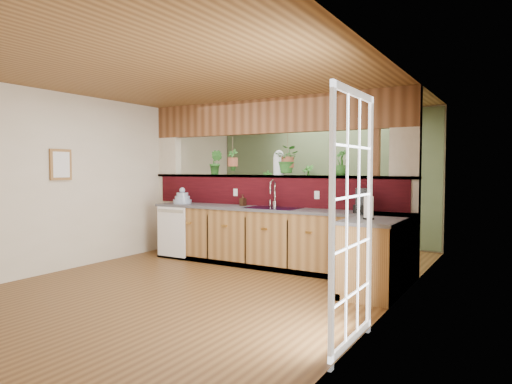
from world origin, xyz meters
The scene contains 28 objects.
ground centered at (0.00, 0.00, 0.00)m, with size 4.60×7.00×0.01m, color brown.
ceiling centered at (0.00, 0.00, 2.60)m, with size 4.60×7.00×0.01m, color brown.
wall_back centered at (0.00, 3.50, 1.30)m, with size 4.60×0.02×2.60m, color beige.
wall_left centered at (-2.30, 0.00, 1.30)m, with size 0.02×7.00×2.60m, color beige.
wall_right centered at (2.30, 0.00, 1.30)m, with size 0.02×7.00×2.60m, color beige.
pass_through_partition centered at (0.03, 1.35, 1.19)m, with size 4.60×0.21×2.60m.
pass_through_ledge centered at (0.00, 1.35, 1.37)m, with size 4.60×0.21×0.04m, color brown.
header_beam centered at (0.00, 1.35, 2.33)m, with size 4.60×0.15×0.55m, color brown.
sage_backwall centered at (0.00, 3.48, 1.30)m, with size 4.55×0.02×2.55m, color #546746.
countertop centered at (0.84, 0.87, 0.45)m, with size 4.14×1.52×0.90m.
dishwasher centered at (-1.48, 0.66, 0.46)m, with size 0.58×0.03×0.82m.
navy_sink centered at (0.25, 0.98, 0.82)m, with size 0.82×0.50×0.18m.
french_door centered at (2.27, -1.30, 1.05)m, with size 0.06×1.02×2.16m, color white.
framed_print centered at (-2.27, -0.80, 1.55)m, with size 0.04×0.35×0.45m.
faucet centered at (0.18, 1.13, 1.13)m, with size 0.19×0.19×0.42m.
dish_stack centered at (-1.49, 0.96, 0.98)m, with size 0.31×0.31×0.27m.
soap_dispenser centered at (-0.34, 1.08, 0.99)m, with size 0.08×0.08×0.18m, color #392314.
coffee_maker centered at (1.62, 0.98, 1.05)m, with size 0.17×0.29×0.33m.
paper_towel centered at (1.94, 0.24, 1.03)m, with size 0.13×0.13×0.29m.
glass_jar centered at (0.16, 1.35, 1.59)m, with size 0.18×0.18×0.39m.
ledge_plant_left centered at (-1.07, 1.35, 1.60)m, with size 0.23×0.18×0.41m, color #276021.
ledge_plant_right centered at (1.18, 1.35, 1.58)m, with size 0.21×0.21×0.38m, color #276021.
hanging_plant_a centered at (-0.72, 1.35, 1.75)m, with size 0.20×0.17×0.52m.
hanging_plant_b centered at (0.31, 1.35, 1.81)m, with size 0.42×0.38×0.54m.
shelving_console centered at (-0.47, 3.25, 0.50)m, with size 1.67×0.44×1.11m, color black.
shelf_plant_a centered at (-1.12, 3.25, 1.26)m, with size 0.21×0.14×0.40m, color #276021.
shelf_plant_b centered at (-0.20, 3.25, 1.31)m, with size 0.28×0.28×0.51m, color #276021.
floor_plant centered at (0.46, 2.06, 0.34)m, with size 0.62×0.53×0.69m, color #276021.
Camera 1 is at (3.53, -5.03, 1.50)m, focal length 32.00 mm.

